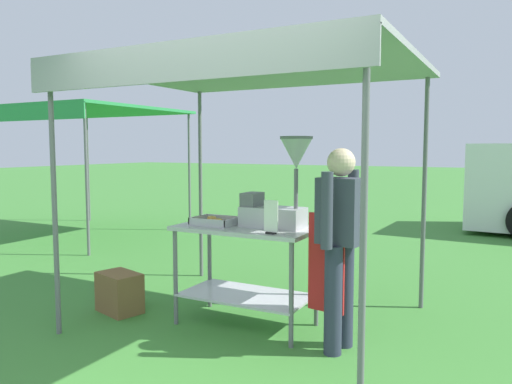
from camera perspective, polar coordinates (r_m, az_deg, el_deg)
name	(u,v)px	position (r m, az deg, el deg)	size (l,w,h in m)	color
ground_plane	(391,241)	(8.86, 15.35, -5.54)	(70.00, 70.00, 0.00)	#3D7F33
stall_canopy	(251,75)	(4.51, -0.62, 13.38)	(2.87, 2.40, 2.35)	slate
donut_cart	(246,253)	(4.48, -1.20, -7.08)	(1.25, 0.67, 0.91)	#B7B7BC
donut_tray	(215,222)	(4.53, -4.72, -3.49)	(0.39, 0.30, 0.07)	#B7B7BC
donut_fryer	(280,191)	(4.33, 2.83, 0.08)	(0.64, 0.28, 0.80)	#B7B7BC
menu_sign	(271,219)	(4.04, 1.74, -3.18)	(0.13, 0.05, 0.28)	black
vendor	(339,238)	(3.94, 9.61, -5.30)	(0.46, 0.54, 1.61)	#2D3347
supply_crate	(119,292)	(5.12, -15.52, -11.13)	(0.51, 0.41, 0.39)	brown
neighbour_tent	(83,113)	(9.58, -19.33, 8.60)	(2.92, 2.81, 2.32)	slate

